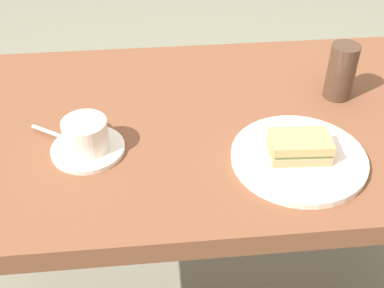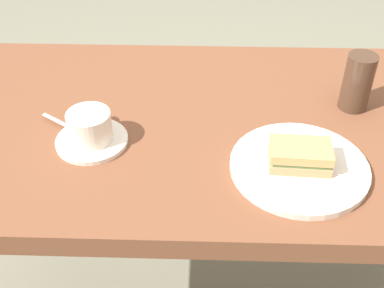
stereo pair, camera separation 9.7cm
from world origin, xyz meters
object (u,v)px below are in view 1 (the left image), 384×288
object	(u,v)px
sandwich_plate	(299,158)
sandwich_front	(300,147)
dining_table	(217,149)
coffee_saucer	(88,149)
spoon	(57,135)
coffee_cup	(85,133)
drinking_glass	(341,72)

from	to	relation	value
sandwich_plate	sandwich_front	distance (m)	0.03
dining_table	coffee_saucer	bearing A→B (deg)	17.34
dining_table	spoon	world-z (taller)	spoon
sandwich_front	coffee_cup	world-z (taller)	coffee_cup
dining_table	sandwich_plate	bearing A→B (deg)	131.32
coffee_cup	coffee_saucer	bearing A→B (deg)	100.58
dining_table	drinking_glass	bearing A→B (deg)	-168.00
coffee_cup	spoon	world-z (taller)	coffee_cup
sandwich_front	coffee_saucer	size ratio (longest dim) A/B	0.80
dining_table	spoon	distance (m)	0.36
dining_table	sandwich_front	bearing A→B (deg)	130.88
coffee_saucer	spoon	xyz separation A→B (m)	(0.07, -0.04, 0.01)
sandwich_front	coffee_saucer	xyz separation A→B (m)	(0.41, -0.07, -0.03)
sandwich_plate	drinking_glass	world-z (taller)	drinking_glass
dining_table	coffee_cup	distance (m)	0.32
sandwich_plate	coffee_saucer	world-z (taller)	sandwich_plate
dining_table	spoon	xyz separation A→B (m)	(0.34, 0.04, 0.10)
dining_table	coffee_saucer	world-z (taller)	coffee_saucer
dining_table	coffee_cup	size ratio (longest dim) A/B	11.07
sandwich_front	coffee_saucer	world-z (taller)	sandwich_front
drinking_glass	coffee_saucer	bearing A→B (deg)	14.64
sandwich_plate	drinking_glass	distance (m)	0.27
sandwich_front	spoon	xyz separation A→B (m)	(0.48, -0.12, -0.02)
sandwich_plate	dining_table	bearing A→B (deg)	-48.68
coffee_saucer	spoon	bearing A→B (deg)	-33.65
sandwich_plate	drinking_glass	xyz separation A→B (m)	(-0.15, -0.22, 0.06)
dining_table	sandwich_front	xyz separation A→B (m)	(-0.14, 0.16, 0.12)
sandwich_front	coffee_saucer	bearing A→B (deg)	-9.79
spoon	sandwich_plate	bearing A→B (deg)	166.55
sandwich_plate	drinking_glass	bearing A→B (deg)	-124.43
coffee_saucer	drinking_glass	bearing A→B (deg)	-165.36
sandwich_plate	spoon	xyz separation A→B (m)	(0.48, -0.12, 0.01)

